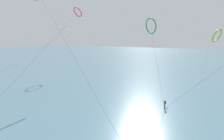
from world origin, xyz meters
TOP-DOWN VIEW (x-y plane):
  - sea_water at (0.00, 105.13)m, footprint 400.00×200.00m
  - surfer_charcoal at (7.74, 27.89)m, footprint 1.40×0.66m
  - kite_crimson at (-19.38, 38.06)m, footprint 1.89×30.50m
  - kite_ivory at (-29.85, 44.38)m, footprint 4.76×37.07m
  - kite_lime at (19.12, 54.55)m, footprint 3.90×46.68m
  - kite_emerald at (4.01, 29.38)m, footprint 5.22×2.88m

SIDE VIEW (x-z plane):
  - sea_water at x=0.00m, z-range 0.00..0.08m
  - surfer_charcoal at x=7.74m, z-range -0.03..1.67m
  - kite_lime at x=19.12m, z-range 6.00..22.12m
  - kite_ivory at x=-29.85m, z-range 6.61..23.22m
  - kite_emerald at x=4.01m, z-range 7.08..24.36m
  - kite_crimson at x=-19.38m, z-range 9.67..32.11m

